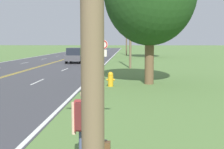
# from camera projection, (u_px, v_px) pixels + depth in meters

# --- Properties ---
(hitchhiker_person) EXTENTS (0.61, 0.43, 1.79)m
(hitchhiker_person) POSITION_uv_depth(u_px,v_px,m) (86.00, 120.00, 6.50)
(hitchhiker_person) COLOR #475175
(hitchhiker_person) RESTS_ON ground
(fire_hydrant) EXTENTS (0.49, 0.33, 0.89)m
(fire_hydrant) POSITION_uv_depth(u_px,v_px,m) (111.00, 79.00, 18.85)
(fire_hydrant) COLOR gold
(fire_hydrant) RESTS_ON ground
(traffic_sign) EXTENTS (0.60, 0.10, 2.81)m
(traffic_sign) POSITION_uv_depth(u_px,v_px,m) (103.00, 51.00, 20.03)
(traffic_sign) COLOR gray
(traffic_sign) RESTS_ON ground
(utility_pole_midground) EXTENTS (1.80, 0.24, 9.34)m
(utility_pole_midground) POSITION_uv_depth(u_px,v_px,m) (130.00, 20.00, 31.10)
(utility_pole_midground) COLOR brown
(utility_pole_midground) RESTS_ON ground
(utility_pole_far) EXTENTS (1.80, 0.24, 9.50)m
(utility_pole_far) POSITION_uv_depth(u_px,v_px,m) (126.00, 30.00, 59.33)
(utility_pole_far) COLOR brown
(utility_pole_far) RESTS_ON ground
(tree_left_verge) EXTENTS (6.19, 6.19, 9.29)m
(tree_left_verge) POSITION_uv_depth(u_px,v_px,m) (150.00, 23.00, 52.14)
(tree_left_verge) COLOR brown
(tree_left_verge) RESTS_ON ground
(car_dark_grey_suv_approaching) EXTENTS (2.04, 4.08, 1.90)m
(car_dark_grey_suv_approaching) POSITION_uv_depth(u_px,v_px,m) (75.00, 55.00, 38.89)
(car_dark_grey_suv_approaching) COLOR black
(car_dark_grey_suv_approaching) RESTS_ON ground
(car_white_van_mid_near) EXTENTS (2.04, 4.32, 1.86)m
(car_white_van_mid_near) POSITION_uv_depth(u_px,v_px,m) (98.00, 52.00, 52.62)
(car_white_van_mid_near) COLOR black
(car_white_van_mid_near) RESTS_ON ground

